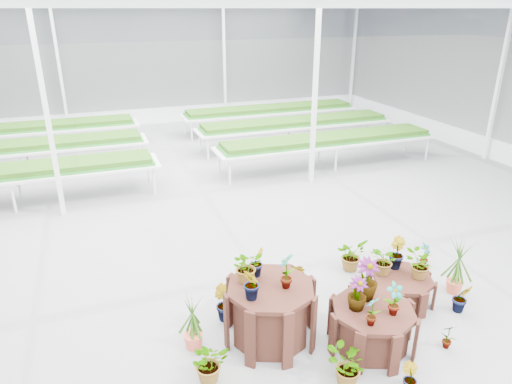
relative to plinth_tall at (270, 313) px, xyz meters
name	(u,v)px	position (x,y,z in m)	size (l,w,h in m)	color
ground_plane	(255,285)	(0.25, 1.28, -0.42)	(24.00, 24.00, 0.00)	gray
greenhouse_shell	(255,153)	(0.25, 1.28, 1.83)	(18.00, 24.00, 4.50)	white
steel_frame	(255,153)	(0.25, 1.28, 1.83)	(18.00, 24.00, 4.50)	silver
nursery_benches	(173,145)	(0.25, 8.48, 0.00)	(16.00, 7.00, 0.84)	silver
plinth_tall	(270,313)	(0.00, 0.00, 0.00)	(1.22, 1.22, 0.83)	#371912
plinth_mid	(372,327)	(1.20, -0.60, -0.12)	(1.13, 1.13, 0.59)	#371912
plinth_low	(401,289)	(2.20, 0.10, -0.20)	(0.94, 0.94, 0.43)	#371912
nursery_plants	(331,289)	(0.97, 0.09, 0.09)	(4.58, 3.01, 1.33)	#244C10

